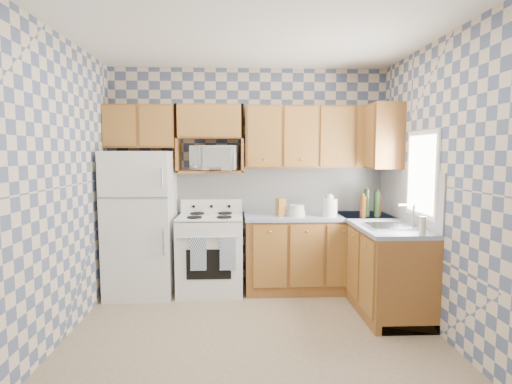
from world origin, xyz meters
TOP-DOWN VIEW (x-y plane):
  - floor at (0.00, 0.00)m, footprint 3.40×3.40m
  - back_wall at (0.00, 1.60)m, footprint 3.40×0.02m
  - right_wall at (1.70, 0.00)m, footprint 0.02×3.20m
  - backsplash_back at (0.40, 1.59)m, footprint 2.60×0.02m
  - backsplash_right at (1.69, 0.80)m, footprint 0.02×1.60m
  - refrigerator at (-1.27, 1.25)m, footprint 0.75×0.70m
  - stove_body at (-0.47, 1.28)m, footprint 0.76×0.65m
  - cooktop at (-0.47, 1.28)m, footprint 0.76×0.65m
  - backguard at (-0.47, 1.55)m, footprint 0.76×0.08m
  - dish_towel_left at (-0.58, 0.93)m, footprint 0.18×0.02m
  - dish_towel_right at (-0.26, 0.93)m, footprint 0.18×0.02m
  - base_cabinets_back at (0.82, 1.30)m, footprint 1.75×0.60m
  - base_cabinets_right at (1.40, 0.80)m, footprint 0.60×1.60m
  - countertop_back at (0.82, 1.30)m, footprint 1.77×0.63m
  - countertop_right at (1.40, 0.80)m, footprint 0.63×1.60m
  - upper_cabinets_back at (0.82, 1.44)m, footprint 1.75×0.33m
  - upper_cabinets_fridge at (-1.29, 1.44)m, footprint 0.82×0.33m
  - upper_cabinets_right at (1.53, 1.25)m, footprint 0.33×0.70m
  - microwave_shelf at (-0.47, 1.44)m, footprint 0.80×0.33m
  - microwave at (-0.41, 1.41)m, footprint 0.60×0.46m
  - sink at (1.40, 0.45)m, footprint 0.48×0.40m
  - window at (1.69, 0.45)m, footprint 0.02×0.66m
  - bottle_0 at (1.36, 1.12)m, footprint 0.07×0.07m
  - bottle_1 at (1.46, 1.06)m, footprint 0.07×0.07m
  - bottle_2 at (1.51, 1.16)m, footprint 0.07×0.07m
  - bottle_3 at (1.29, 1.04)m, footprint 0.07×0.07m
  - knife_block at (0.36, 1.20)m, footprint 0.12×0.12m
  - electric_kettle at (0.93, 1.14)m, footprint 0.16×0.16m
  - food_containers at (0.55, 1.19)m, footprint 0.20×0.20m
  - soap_bottle at (1.52, 0.05)m, footprint 0.06×0.06m

SIDE VIEW (x-z plane):
  - floor at x=0.00m, z-range 0.00..0.00m
  - base_cabinets_back at x=0.82m, z-range 0.00..0.88m
  - base_cabinets_right at x=1.40m, z-range 0.00..0.88m
  - stove_body at x=-0.47m, z-range 0.00..0.90m
  - dish_towel_left at x=-0.58m, z-range 0.36..0.73m
  - dish_towel_right at x=-0.26m, z-range 0.36..0.73m
  - refrigerator at x=-1.27m, z-range 0.00..1.68m
  - countertop_back at x=0.82m, z-range 0.88..0.92m
  - countertop_right at x=1.40m, z-range 0.88..0.92m
  - cooktop at x=-0.47m, z-range 0.89..0.92m
  - sink at x=1.40m, z-range 0.91..0.94m
  - food_containers at x=0.55m, z-range 0.92..1.05m
  - backguard at x=-0.47m, z-range 0.92..1.08m
  - soap_bottle at x=1.52m, z-range 0.92..1.09m
  - electric_kettle at x=0.93m, z-range 0.92..1.13m
  - knife_block at x=0.36m, z-range 0.92..1.13m
  - bottle_3 at x=1.29m, z-range 0.92..1.17m
  - bottle_2 at x=1.51m, z-range 0.92..1.19m
  - bottle_1 at x=1.46m, z-range 0.92..1.21m
  - bottle_0 at x=1.36m, z-range 0.92..1.23m
  - backsplash_back at x=0.40m, z-range 0.92..1.48m
  - backsplash_right at x=1.69m, z-range 0.92..1.48m
  - back_wall at x=0.00m, z-range 0.00..2.70m
  - right_wall at x=1.70m, z-range 0.00..2.70m
  - microwave_shelf at x=-0.47m, z-range 1.42..1.45m
  - window at x=1.69m, z-range 1.02..1.88m
  - microwave at x=-0.41m, z-range 1.45..1.75m
  - upper_cabinets_back at x=0.82m, z-range 1.48..2.22m
  - upper_cabinets_right at x=1.53m, z-range 1.48..2.22m
  - upper_cabinets_fridge at x=-1.29m, z-range 1.72..2.22m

